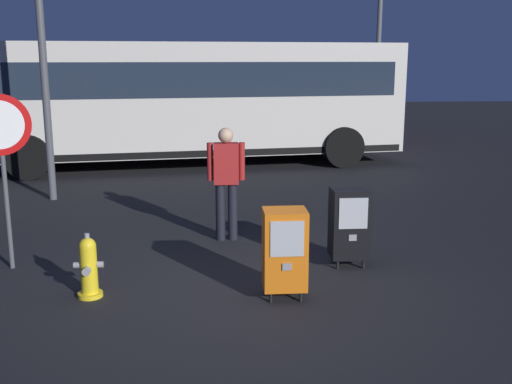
% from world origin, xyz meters
% --- Properties ---
extents(ground_plane, '(60.00, 60.00, 0.00)m').
position_xyz_m(ground_plane, '(0.00, 0.00, 0.00)').
color(ground_plane, black).
extents(fire_hydrant, '(0.33, 0.32, 0.75)m').
position_xyz_m(fire_hydrant, '(-1.69, -0.09, 0.35)').
color(fire_hydrant, yellow).
rests_on(fire_hydrant, ground_plane).
extents(newspaper_box_primary, '(0.48, 0.42, 1.02)m').
position_xyz_m(newspaper_box_primary, '(1.47, 0.74, 0.57)').
color(newspaper_box_primary, black).
rests_on(newspaper_box_primary, ground_plane).
extents(newspaper_box_secondary, '(0.48, 0.42, 1.02)m').
position_xyz_m(newspaper_box_secondary, '(0.51, -0.28, 0.57)').
color(newspaper_box_secondary, black).
rests_on(newspaper_box_secondary, ground_plane).
extents(stop_sign, '(0.71, 0.31, 2.23)m').
position_xyz_m(stop_sign, '(-2.87, 0.96, 1.60)').
color(stop_sign, '#4C4F54').
rests_on(stop_sign, ground_plane).
extents(pedestrian, '(0.55, 0.22, 1.67)m').
position_xyz_m(pedestrian, '(-0.07, 2.02, 0.95)').
color(pedestrian, black).
rests_on(pedestrian, ground_plane).
extents(bus_near, '(10.74, 3.89, 3.00)m').
position_xyz_m(bus_near, '(-0.83, 8.66, 1.71)').
color(bus_near, beige).
rests_on(bus_near, ground_plane).
extents(bus_far, '(10.54, 2.93, 3.00)m').
position_xyz_m(bus_far, '(-1.26, 13.63, 1.71)').
color(bus_far, red).
rests_on(bus_far, ground_plane).
extents(street_light_near_right, '(0.32, 0.32, 6.37)m').
position_xyz_m(street_light_near_right, '(4.50, 10.65, 3.73)').
color(street_light_near_right, '#4C4F54').
rests_on(street_light_near_right, ground_plane).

